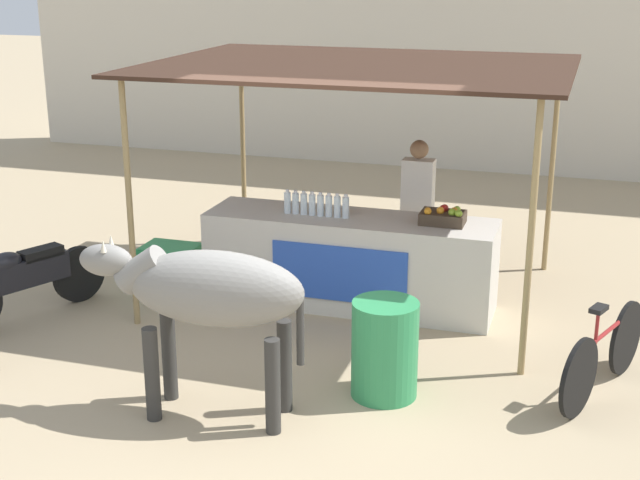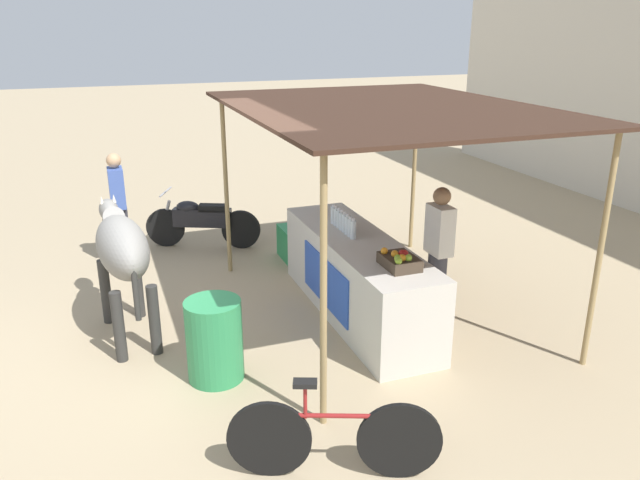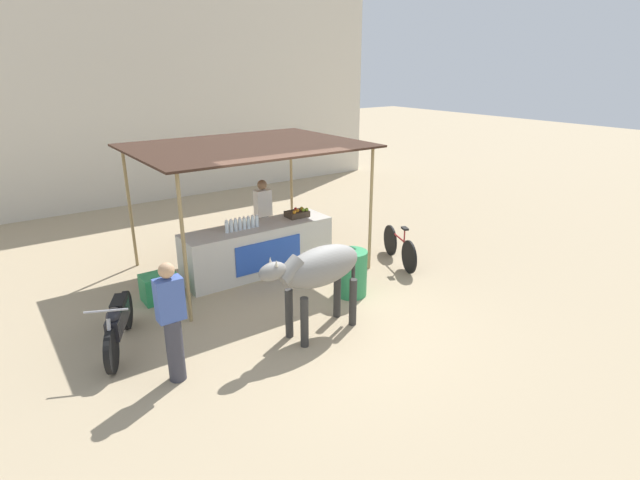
% 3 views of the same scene
% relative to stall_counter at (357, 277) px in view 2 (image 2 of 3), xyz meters
% --- Properties ---
extents(ground_plane, '(60.00, 60.00, 0.00)m').
position_rel_stall_counter_xyz_m(ground_plane, '(0.00, -2.20, -0.48)').
color(ground_plane, tan).
extents(stall_counter, '(3.00, 0.82, 0.96)m').
position_rel_stall_counter_xyz_m(stall_counter, '(0.00, 0.00, 0.00)').
color(stall_counter, beige).
rests_on(stall_counter, ground).
extents(stall_awning, '(4.20, 3.20, 2.48)m').
position_rel_stall_counter_xyz_m(stall_awning, '(0.00, 0.30, 1.91)').
color(stall_awning, '#382319').
rests_on(stall_awning, ground).
extents(water_bottle_row, '(0.70, 0.07, 0.25)m').
position_rel_stall_counter_xyz_m(water_bottle_row, '(-0.35, -0.05, 0.59)').
color(water_bottle_row, silver).
rests_on(water_bottle_row, stall_counter).
extents(fruit_crate, '(0.44, 0.32, 0.18)m').
position_rel_stall_counter_xyz_m(fruit_crate, '(0.96, 0.05, 0.56)').
color(fruit_crate, '#3F3326').
rests_on(fruit_crate, stall_counter).
extents(vendor_behind_counter, '(0.34, 0.22, 1.65)m').
position_rel_stall_counter_xyz_m(vendor_behind_counter, '(0.55, 0.75, 0.37)').
color(vendor_behind_counter, '#383842').
rests_on(vendor_behind_counter, ground).
extents(cooler_box, '(0.60, 0.44, 0.48)m').
position_rel_stall_counter_xyz_m(cooler_box, '(-2.02, -0.10, -0.24)').
color(cooler_box, '#268C4C').
rests_on(cooler_box, ground).
extents(water_barrel, '(0.55, 0.55, 0.83)m').
position_rel_stall_counter_xyz_m(water_barrel, '(0.83, -1.88, -0.07)').
color(water_barrel, '#2D8C51').
rests_on(water_barrel, ground).
extents(cow, '(1.84, 0.65, 1.44)m').
position_rel_stall_counter_xyz_m(cow, '(-0.41, -2.61, 0.55)').
color(cow, gray).
rests_on(cow, ground).
extents(motorcycle_parked, '(0.90, 1.67, 0.90)m').
position_rel_stall_counter_xyz_m(motorcycle_parked, '(-3.02, -1.33, -0.05)').
color(motorcycle_parked, black).
rests_on(motorcycle_parked, ground).
extents(bicycle_leaning, '(0.64, 1.56, 0.85)m').
position_rel_stall_counter_xyz_m(bicycle_leaning, '(2.56, -1.30, -0.13)').
color(bicycle_leaning, black).
rests_on(bicycle_leaning, ground).
extents(passerby_on_street, '(0.34, 0.22, 1.65)m').
position_rel_stall_counter_xyz_m(passerby_on_street, '(-2.63, -2.53, 0.37)').
color(passerby_on_street, '#383842').
rests_on(passerby_on_street, ground).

